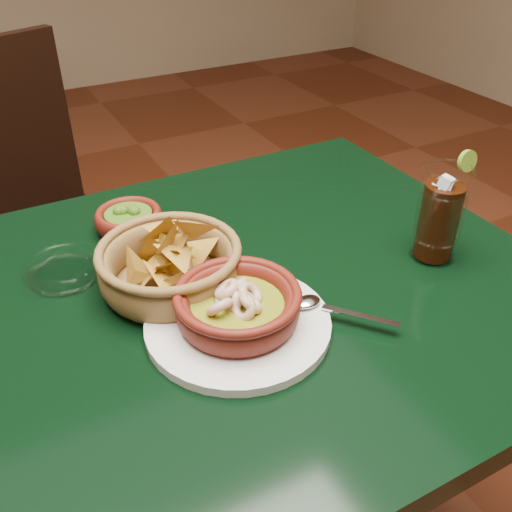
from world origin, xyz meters
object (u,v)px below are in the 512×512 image
shrimp_plate (238,310)px  cola_drink (440,215)px  dining_chair (39,230)px  dining_table (169,360)px  chip_basket (170,266)px

shrimp_plate → cola_drink: bearing=1.1°
dining_chair → cola_drink: 0.99m
dining_table → cola_drink: cola_drink is taller
shrimp_plate → dining_table: bearing=132.4°
chip_basket → cola_drink: 0.42m
dining_chair → chip_basket: dining_chair is taller
dining_chair → shrimp_plate: dining_chair is taller
dining_chair → chip_basket: bearing=-80.2°
shrimp_plate → cola_drink: size_ratio=1.77×
chip_basket → cola_drink: (0.40, -0.12, 0.04)m
dining_table → dining_chair: dining_chair is taller
dining_chair → chip_basket: 0.72m
dining_table → chip_basket: size_ratio=4.91×
cola_drink → dining_chair: bearing=123.3°
shrimp_plate → chip_basket: bearing=109.2°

